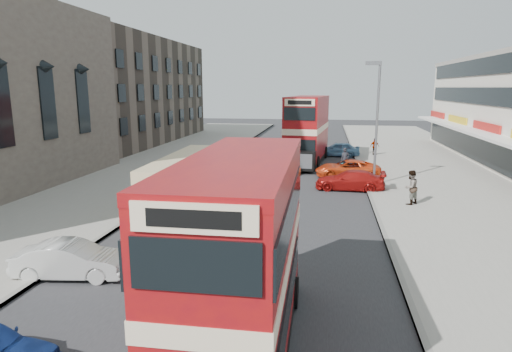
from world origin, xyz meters
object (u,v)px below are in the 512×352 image
Objects in this scene: car_right_a at (350,180)px; car_right_b at (347,169)px; bus_main at (242,257)px; bus_second at (307,129)px; pedestrian_near at (411,187)px; street_lamp at (376,114)px; cyclist at (345,166)px; coach at (188,178)px; car_left_front at (71,260)px; pedestrian_far at (375,146)px; car_right_c at (338,149)px.

car_right_a is 0.94× the size of car_right_b.
bus_second is at bearing -91.16° from bus_main.
pedestrian_near is (3.08, -3.56, 0.48)m from car_right_a.
street_lamp is at bearing 124.03° from bus_second.
car_right_a is at bearing -94.11° from cyclist.
street_lamp is at bearing 28.34° from coach.
bus_main is 2.26× the size of car_left_front.
car_right_a is (9.22, 4.91, -0.86)m from coach.
pedestrian_far is (13.10, 29.63, 0.32)m from car_left_front.
cyclist is at bearing 125.67° from bus_second.
car_right_c is 2.11× the size of pedestrian_near.
coach is at bearing -150.23° from street_lamp.
bus_main is at bearing -125.44° from pedestrian_far.
car_right_b is (10.13, 18.92, 0.01)m from car_left_front.
bus_second is (0.18, 28.30, 0.42)m from bus_main.
car_right_c is at bearing 85.89° from cyclist.
bus_second is 8.00m from pedestrian_far.
bus_main is 7.67m from car_left_front.
car_left_front is 32.40m from pedestrian_far.
bus_second reaches higher than cyclist.
coach reaches higher than car_right_a.
bus_main is at bearing -7.60° from car_right_a.
bus_second is 5.24m from car_right_c.
coach reaches higher than pedestrian_near.
cyclist is at bearing -174.88° from car_right_a.
bus_second reaches higher than pedestrian_near.
street_lamp reaches higher than bus_second.
pedestrian_far is 10.45m from cyclist.
street_lamp is at bearing 24.66° from car_right_b.
car_right_b is at bearing -35.95° from car_left_front.
pedestrian_near is at bearing -57.06° from car_left_front.
car_right_a is at bearing 113.50° from bus_second.
pedestrian_near is at bearing 44.07° from car_right_a.
bus_main is at bearing -5.35° from car_right_c.
bus_second is (-4.80, 8.87, -1.86)m from street_lamp.
bus_main is 16.09m from pedestrian_near.
car_right_c is at bearing -174.88° from car_right_a.
street_lamp reaches higher than bus_main.
car_right_c is (2.97, 32.14, -1.82)m from bus_main.
coach reaches higher than cyclist.
pedestrian_far is at bearing 171.71° from car_right_a.
coach is at bearing -67.32° from bus_main.
pedestrian_near is at bearing -74.73° from cyclist.
coach is 6.03× the size of pedestrian_far.
cyclist is at bearing 1.91° from car_right_c.
car_right_c is at bearing -96.06° from bus_main.
car_right_b is at bearing -83.50° from cyclist.
bus_second is 26.05m from car_left_front.
car_right_a is 2.27× the size of pedestrian_near.
car_left_front is (-11.66, -16.16, -4.15)m from street_lamp.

